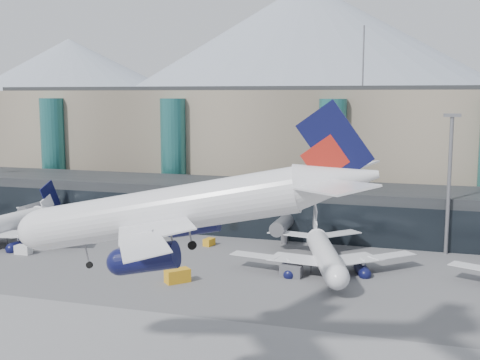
% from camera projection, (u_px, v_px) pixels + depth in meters
% --- Properties ---
extents(ground, '(900.00, 900.00, 0.00)m').
position_uv_depth(ground, '(199.00, 334.00, 73.37)').
color(ground, '#515154').
rests_on(ground, ground).
extents(concourse, '(170.00, 27.00, 10.00)m').
position_uv_depth(concourse, '(296.00, 209.00, 127.33)').
color(concourse, black).
rests_on(concourse, ground).
extents(terminal_main, '(130.00, 30.00, 31.00)m').
position_uv_depth(terminal_main, '(231.00, 145.00, 163.64)').
color(terminal_main, gray).
rests_on(terminal_main, ground).
extents(teal_towers, '(116.40, 19.40, 46.00)m').
position_uv_depth(teal_towers, '(250.00, 157.00, 145.80)').
color(teal_towers, '#236362').
rests_on(teal_towers, ground).
extents(mountain_ridge, '(910.00, 400.00, 110.00)m').
position_uv_depth(mountain_ridge, '(413.00, 71.00, 422.04)').
color(mountain_ridge, gray).
rests_on(mountain_ridge, ground).
extents(lightmast_mid, '(3.00, 1.20, 25.60)m').
position_uv_depth(lightmast_mid, '(449.00, 176.00, 108.09)').
color(lightmast_mid, slate).
rests_on(lightmast_mid, ground).
extents(hero_jet, '(38.15, 38.73, 12.51)m').
position_uv_depth(hero_jet, '(200.00, 195.00, 58.10)').
color(hero_jet, silver).
rests_on(hero_jet, ground).
extents(jet_parked_left, '(36.84, 36.62, 11.93)m').
position_uv_depth(jet_parked_left, '(6.00, 219.00, 118.90)').
color(jet_parked_left, silver).
rests_on(jet_parked_left, ground).
extents(jet_parked_mid, '(31.24, 32.77, 10.52)m').
position_uv_depth(jet_parked_mid, '(323.00, 245.00, 100.48)').
color(jet_parked_mid, silver).
rests_on(jet_parked_mid, ground).
extents(veh_a, '(2.91, 1.64, 1.63)m').
position_uv_depth(veh_a, '(23.00, 250.00, 109.86)').
color(veh_a, silver).
rests_on(veh_a, ground).
extents(veh_b, '(1.94, 2.64, 1.38)m').
position_uv_depth(veh_b, '(209.00, 242.00, 116.10)').
color(veh_b, orange).
rests_on(veh_b, ground).
extents(veh_c, '(3.52, 1.98, 1.91)m').
position_uv_depth(veh_c, '(291.00, 271.00, 95.96)').
color(veh_c, '#4E4E53').
rests_on(veh_c, ground).
extents(veh_g, '(1.61, 2.51, 1.39)m').
position_uv_depth(veh_g, '(357.00, 261.00, 102.92)').
color(veh_g, silver).
rests_on(veh_g, ground).
extents(veh_h, '(4.03, 4.11, 2.09)m').
position_uv_depth(veh_h, '(177.00, 276.00, 93.29)').
color(veh_h, orange).
rests_on(veh_h, ground).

